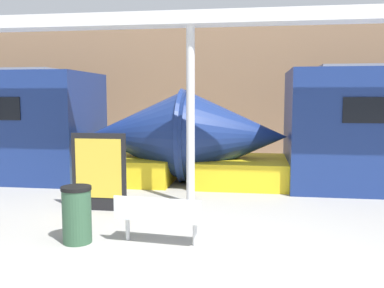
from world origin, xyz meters
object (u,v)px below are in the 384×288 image
at_px(poster_board, 99,172).
at_px(bench_near, 159,215).
at_px(support_column_near, 191,117).
at_px(trash_bin, 77,214).

bearing_deg(poster_board, bench_near, -47.56).
height_order(bench_near, support_column_near, support_column_near).
relative_size(bench_near, trash_bin, 1.58).
distance_m(trash_bin, poster_board, 2.06).
distance_m(trash_bin, support_column_near, 3.52).
xyz_separation_m(bench_near, trash_bin, (-1.35, -0.12, -0.01)).
bearing_deg(poster_board, support_column_near, 24.79).
bearing_deg(trash_bin, poster_board, 100.35).
xyz_separation_m(trash_bin, poster_board, (-0.36, 1.99, 0.36)).
relative_size(poster_board, support_column_near, 0.42).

